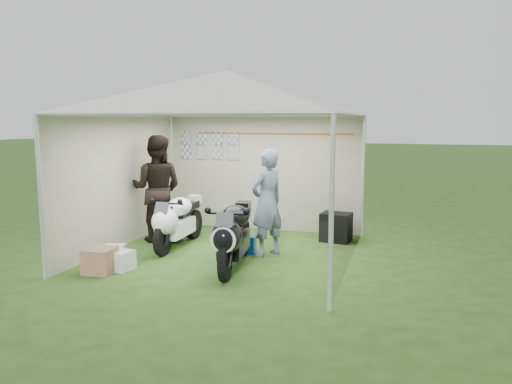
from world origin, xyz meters
TOP-DOWN VIEW (x-y plane):
  - ground at (0.00, 0.00)m, footprint 80.00×80.00m
  - canopy_tent at (-0.00, 0.03)m, footprint 5.66×5.66m
  - motorcycle_white at (-1.00, 0.13)m, footprint 0.43×1.82m
  - motorcycle_black at (0.36, -0.75)m, footprint 0.62×1.97m
  - paddock_stand at (0.23, 0.13)m, footprint 0.43×0.31m
  - person_dark_jacket at (-1.57, 0.51)m, footprint 1.07×0.90m
  - person_blue_jacket at (0.64, 0.12)m, footprint 0.70×0.77m
  - equipment_box at (1.59, 1.41)m, footprint 0.58×0.49m
  - crate_0 at (-1.28, -1.28)m, footprint 0.48×0.40m
  - crate_1 at (-1.44, -1.51)m, footprint 0.44×0.44m
  - crate_2 at (-1.65, -0.81)m, footprint 0.38×0.35m

SIDE VIEW (x-z plane):
  - ground at x=0.00m, z-range 0.00..0.00m
  - crate_2 at x=-1.65m, z-range 0.00..0.23m
  - crate_0 at x=-1.28m, z-range 0.00..0.28m
  - paddock_stand at x=0.23m, z-range 0.00..0.30m
  - crate_1 at x=-1.44m, z-range 0.00..0.37m
  - equipment_box at x=1.59m, z-range 0.00..0.53m
  - motorcycle_white at x=-1.00m, z-range 0.05..0.95m
  - motorcycle_black at x=0.36m, z-range 0.06..1.03m
  - person_blue_jacket at x=0.64m, z-range 0.00..1.76m
  - person_dark_jacket at x=-1.57m, z-range 0.00..1.95m
  - canopy_tent at x=0.00m, z-range 1.08..4.08m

